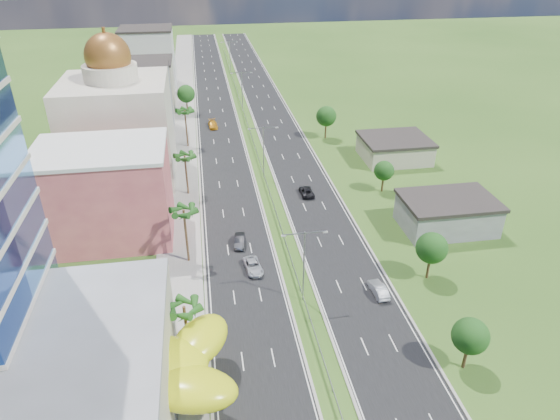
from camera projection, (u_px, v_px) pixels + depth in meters
ground at (319, 352)px, 60.25m from camera, size 500.00×500.00×0.00m
road_left at (217, 118)px, 136.79m from camera, size 11.00×260.00×0.04m
road_right at (271, 115)px, 138.92m from camera, size 11.00×260.00×0.04m
sidewalk_left at (182, 119)px, 135.43m from camera, size 7.00×260.00×0.12m
median_guardrail at (252, 137)px, 122.03m from camera, size 0.10×216.06×0.76m
streetlight_median_b at (304, 259)px, 65.59m from camera, size 6.04×0.25×11.00m
streetlight_median_c at (263, 147)px, 100.09m from camera, size 6.04×0.25×11.00m
streetlight_median_d at (242, 87)px, 138.90m from camera, size 6.04×0.25×11.00m
streetlight_median_e at (230, 54)px, 177.71m from camera, size 6.04×0.25×11.00m
mall_podium at (11, 395)px, 47.87m from camera, size 30.00×24.00×11.00m
lime_canopy at (142, 368)px, 51.54m from camera, size 18.00×15.00×7.40m
pink_shophouse at (106, 194)px, 80.23m from camera, size 20.00×15.00×15.00m
domed_building at (119, 124)px, 98.20m from camera, size 20.00×20.00×28.70m
midrise_grey at (137, 103)px, 121.53m from camera, size 16.00×15.00×16.00m
midrise_beige at (145, 86)px, 141.23m from camera, size 16.00×15.00×13.00m
midrise_white at (149, 59)px, 159.85m from camera, size 16.00×15.00×18.00m
shed_near at (447, 215)px, 84.56m from camera, size 15.00×10.00×5.00m
shed_far at (394, 150)px, 110.86m from camera, size 14.00×12.00×4.40m
palm_tree_b at (184, 310)px, 56.35m from camera, size 3.60×3.60×8.10m
palm_tree_c at (184, 213)px, 72.89m from camera, size 3.60×3.60×9.60m
palm_tree_d at (185, 158)px, 93.20m from camera, size 3.60×3.60×8.60m
palm_tree_e at (185, 112)px, 114.38m from camera, size 3.60×3.60×9.40m
leafy_tree_lfar at (186, 94)px, 137.27m from camera, size 4.90×4.90×8.05m
leafy_tree_ra at (470, 336)px, 55.88m from camera, size 4.20×4.20×6.90m
leafy_tree_rb at (432, 248)px, 70.77m from camera, size 4.55×4.55×7.47m
leafy_tree_rc at (384, 171)px, 95.74m from camera, size 3.85×3.85×6.33m
leafy_tree_rd at (326, 116)px, 120.46m from camera, size 4.90×4.90×8.05m
car_dark_left at (240, 241)px, 80.58m from camera, size 2.11×4.68×1.49m
car_silver_mid_left at (253, 266)px, 74.55m from camera, size 3.00×5.32×1.40m
car_yellow_far_left at (213, 124)px, 129.52m from camera, size 2.50×5.45×1.55m
car_silver_right at (378, 289)px, 69.60m from camera, size 1.88×4.76×1.54m
car_dark_far_right at (306, 191)px, 96.16m from camera, size 2.39×5.03×1.39m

